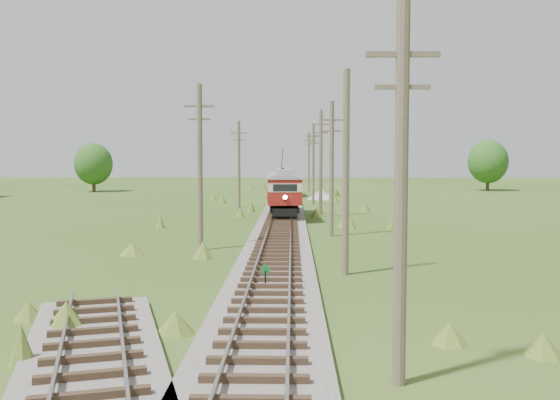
{
  "coord_description": "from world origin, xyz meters",
  "views": [
    {
      "loc": [
        0.82,
        -21.68,
        5.1
      ],
      "look_at": [
        0.0,
        19.01,
        2.25
      ],
      "focal_mm": 40.0,
      "sensor_mm": 36.0,
      "label": 1
    }
  ],
  "objects_px": {
    "gondola": "(286,181)",
    "streetcar": "(283,188)",
    "gravel_pile": "(322,195)",
    "switch_marker": "(265,275)"
  },
  "relations": [
    {
      "from": "streetcar",
      "to": "gondola",
      "type": "bearing_deg",
      "value": 87.33
    },
    {
      "from": "streetcar",
      "to": "gondola",
      "type": "height_order",
      "value": "streetcar"
    },
    {
      "from": "gravel_pile",
      "to": "switch_marker",
      "type": "bearing_deg",
      "value": -95.14
    },
    {
      "from": "streetcar",
      "to": "gondola",
      "type": "xyz_separation_m",
      "value": [
        -0.0,
        28.35,
        -0.6
      ]
    },
    {
      "from": "streetcar",
      "to": "gravel_pile",
      "type": "xyz_separation_m",
      "value": [
        4.36,
        21.58,
        -1.88
      ]
    },
    {
      "from": "gondola",
      "to": "streetcar",
      "type": "bearing_deg",
      "value": -91.85
    },
    {
      "from": "streetcar",
      "to": "gondola",
      "type": "distance_m",
      "value": 28.36
    },
    {
      "from": "gondola",
      "to": "gravel_pile",
      "type": "height_order",
      "value": "gondola"
    },
    {
      "from": "switch_marker",
      "to": "gravel_pile",
      "type": "relative_size",
      "value": 0.29
    },
    {
      "from": "gravel_pile",
      "to": "streetcar",
      "type": "bearing_deg",
      "value": -101.41
    }
  ]
}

